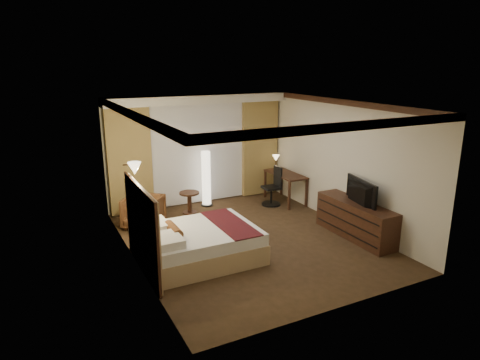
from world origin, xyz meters
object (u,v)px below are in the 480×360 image
armchair (143,210)px  office_chair (271,186)px  side_table (190,203)px  dresser (355,220)px  bed (200,244)px  television (357,188)px  floor_lamp (206,178)px  desk (285,188)px

armchair → office_chair: (3.20, 0.03, 0.11)m
side_table → dresser: size_ratio=0.27×
office_chair → dresser: (0.49, -2.49, -0.12)m
bed → television: television is taller
floor_lamp → television: 3.73m
office_chair → dresser: 2.54m
floor_lamp → office_chair: floor_lamp is taller
side_table → dresser: dresser is taller
side_table → desk: size_ratio=0.41×
armchair → desk: 3.64m
desk → television: 2.63m
television → bed: bearing=92.9°
desk → office_chair: size_ratio=1.28×
armchair → television: television is taller
office_chair → television: bearing=-77.2°
side_table → office_chair: 2.06m
bed → side_table: size_ratio=3.91×
office_chair → television: size_ratio=0.92×
armchair → desk: armchair is taller
armchair → side_table: 1.26m
floor_lamp → office_chair: bearing=-26.1°
office_chair → television: television is taller
armchair → side_table: size_ratio=1.48×
side_table → dresser: (2.50, -2.86, 0.11)m
desk → television: bearing=-89.5°
television → dresser: bearing=-78.6°
bed → armchair: armchair is taller
office_chair → television: (0.46, -2.49, 0.56)m
floor_lamp → desk: (1.88, -0.65, -0.32)m
floor_lamp → dresser: size_ratio=0.73×
bed → armchair: (-0.50, 1.99, 0.09)m
armchair → dresser: armchair is taller
bed → office_chair: office_chair is taller
floor_lamp → office_chair: size_ratio=1.43×
bed → armchair: size_ratio=2.65×
floor_lamp → dresser: 3.75m
television → office_chair: bearing=21.8°
armchair → side_table: armchair is taller
floor_lamp → television: bearing=-59.3°
bed → armchair: bearing=104.2°
bed → floor_lamp: size_ratio=1.45×
office_chair → bed: bearing=-140.8°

